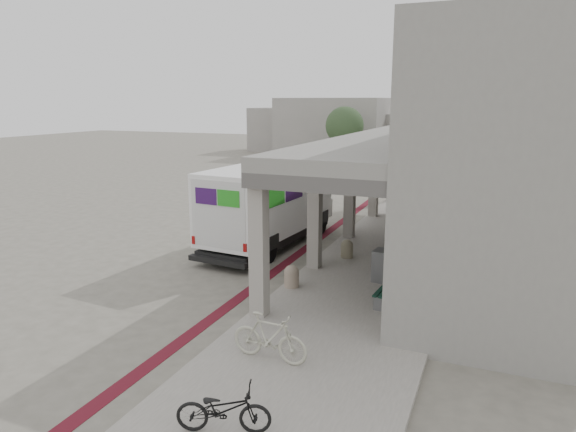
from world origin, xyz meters
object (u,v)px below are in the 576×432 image
at_px(fedex_truck, 270,203).
at_px(bicycle_cream, 270,337).
at_px(bicycle_black, 224,409).
at_px(utility_cabinet, 381,265).
at_px(bench, 390,290).

height_order(fedex_truck, bicycle_cream, fedex_truck).
relative_size(fedex_truck, bicycle_cream, 4.34).
distance_m(bicycle_black, bicycle_cream, 2.40).
bearing_deg(utility_cabinet, bicycle_black, -89.33).
bearing_deg(fedex_truck, bench, -32.44).
bearing_deg(bench, fedex_truck, 147.74).
height_order(bench, utility_cabinet, utility_cabinet).
height_order(fedex_truck, utility_cabinet, fedex_truck).
height_order(utility_cabinet, bicycle_black, utility_cabinet).
relative_size(fedex_truck, utility_cabinet, 7.76).
xyz_separation_m(utility_cabinet, bicycle_black, (-0.77, -7.90, -0.07)).
relative_size(bench, bicycle_cream, 1.12).
xyz_separation_m(fedex_truck, utility_cabinet, (4.72, -2.58, -1.02)).
distance_m(fedex_truck, bicycle_cream, 8.94).
distance_m(fedex_truck, bench, 6.74).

